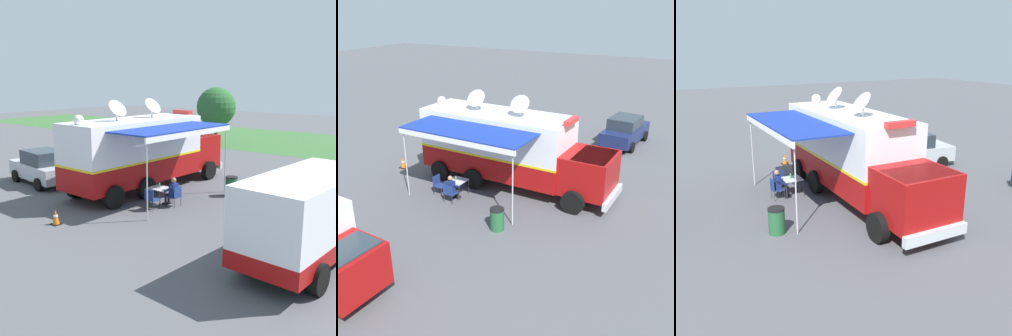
% 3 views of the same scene
% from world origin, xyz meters
% --- Properties ---
extents(ground_plane, '(100.00, 100.00, 0.00)m').
position_xyz_m(ground_plane, '(0.00, 0.00, 0.00)').
color(ground_plane, '#515156').
extents(grass_verge, '(80.00, 14.00, 0.01)m').
position_xyz_m(grass_verge, '(0.00, 20.76, 0.00)').
color(grass_verge, '#386633').
rests_on(grass_verge, ground).
extents(lot_stripe, '(0.25, 4.80, 0.01)m').
position_xyz_m(lot_stripe, '(-2.25, 0.63, 0.00)').
color(lot_stripe, silver).
rests_on(lot_stripe, ground).
extents(command_truck, '(5.01, 9.55, 4.53)m').
position_xyz_m(command_truck, '(0.05, 0.75, 1.95)').
color(command_truck, '#9E0F0F').
rests_on(command_truck, ground).
extents(folding_table, '(0.82, 0.82, 0.73)m').
position_xyz_m(folding_table, '(2.21, -0.84, 0.67)').
color(folding_table, silver).
rests_on(folding_table, ground).
extents(water_bottle, '(0.07, 0.07, 0.22)m').
position_xyz_m(water_bottle, '(2.26, -0.87, 0.83)').
color(water_bottle, '#3F9959').
rests_on(water_bottle, folding_table).
extents(folding_chair_at_table, '(0.49, 0.49, 0.87)m').
position_xyz_m(folding_chair_at_table, '(3.01, -0.71, 0.51)').
color(folding_chair_at_table, navy).
rests_on(folding_chair_at_table, ground).
extents(folding_chair_beside_table, '(0.49, 0.49, 0.87)m').
position_xyz_m(folding_chair_beside_table, '(2.49, -1.69, 0.51)').
color(folding_chair_beside_table, navy).
rests_on(folding_chair_beside_table, ground).
extents(seated_responder, '(0.67, 0.56, 1.25)m').
position_xyz_m(seated_responder, '(2.82, -0.70, 0.65)').
color(seated_responder, navy).
rests_on(seated_responder, ground).
extents(trash_bin, '(0.57, 0.57, 0.91)m').
position_xyz_m(trash_bin, '(4.01, 2.27, 0.46)').
color(trash_bin, '#235B33').
rests_on(trash_bin, ground).
extents(traffic_cone, '(0.36, 0.36, 0.58)m').
position_xyz_m(traffic_cone, '(0.88, -5.28, 0.28)').
color(traffic_cone, black).
rests_on(traffic_cone, ground).
extents(support_truck, '(2.70, 6.93, 2.70)m').
position_xyz_m(support_truck, '(9.45, -2.39, 1.39)').
color(support_truck, white).
rests_on(support_truck, ground).
extents(car_behind_truck, '(4.42, 2.48, 1.76)m').
position_xyz_m(car_behind_truck, '(-4.85, -1.74, 0.88)').
color(car_behind_truck, '#B2B5BA').
rests_on(car_behind_truck, ground).
extents(car_far_corner, '(4.36, 2.33, 1.76)m').
position_xyz_m(car_far_corner, '(-8.60, 4.21, 0.88)').
color(car_far_corner, navy).
rests_on(car_far_corner, ground).
extents(tree_far_left, '(3.27, 3.27, 4.71)m').
position_xyz_m(tree_far_left, '(-5.28, 15.68, 3.06)').
color(tree_far_left, brown).
rests_on(tree_far_left, ground).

